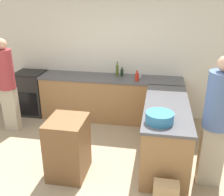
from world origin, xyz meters
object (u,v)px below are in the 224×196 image
object	(u,v)px
island_table	(68,147)
hot_sauce_bottle	(137,77)
wine_bottle_dark	(122,73)
person_at_peninsula	(217,119)
range_oven	(32,93)
person_by_range	(7,82)
olive_oil_bottle	(117,70)
paper_bag	(166,195)
mixing_bowl	(160,118)
vinegar_bottle_clear	(140,75)

from	to	relation	value
island_table	hot_sauce_bottle	size ratio (longest dim) A/B	4.35
wine_bottle_dark	person_at_peninsula	world-z (taller)	person_at_peninsula
range_oven	person_by_range	world-z (taller)	person_by_range
olive_oil_bottle	hot_sauce_bottle	size ratio (longest dim) A/B	1.51
range_oven	paper_bag	distance (m)	3.82
hot_sauce_bottle	paper_bag	xyz separation A→B (m)	(0.60, -2.25, -0.84)
mixing_bowl	vinegar_bottle_clear	size ratio (longest dim) A/B	2.06
paper_bag	mixing_bowl	bearing A→B (deg)	105.56
person_at_peninsula	vinegar_bottle_clear	bearing A→B (deg)	122.11
person_by_range	hot_sauce_bottle	bearing A→B (deg)	16.56
wine_bottle_dark	vinegar_bottle_clear	xyz separation A→B (m)	(0.39, -0.10, -0.00)
person_by_range	person_at_peninsula	bearing A→B (deg)	-15.07
vinegar_bottle_clear	hot_sauce_bottle	xyz separation A→B (m)	(-0.05, -0.17, 0.01)
island_table	wine_bottle_dark	world-z (taller)	wine_bottle_dark
mixing_bowl	wine_bottle_dark	world-z (taller)	wine_bottle_dark
olive_oil_bottle	paper_bag	bearing A→B (deg)	-67.49
wine_bottle_dark	person_by_range	xyz separation A→B (m)	(-2.04, -0.97, -0.02)
olive_oil_bottle	person_by_range	size ratio (longest dim) A/B	0.17
island_table	person_at_peninsula	distance (m)	2.10
vinegar_bottle_clear	paper_bag	size ratio (longest dim) A/B	0.53
vinegar_bottle_clear	island_table	bearing A→B (deg)	-113.30
vinegar_bottle_clear	mixing_bowl	bearing A→B (deg)	-77.79
range_oven	island_table	xyz separation A→B (m)	(1.55, -1.97, -0.02)
range_oven	person_by_range	size ratio (longest dim) A/B	0.52
person_at_peninsula	paper_bag	distance (m)	1.18
person_by_range	mixing_bowl	bearing A→B (deg)	-20.39
olive_oil_bottle	person_by_range	distance (m)	2.16
wine_bottle_dark	vinegar_bottle_clear	size ratio (longest dim) A/B	1.04
hot_sauce_bottle	person_by_range	xyz separation A→B (m)	(-2.38, -0.71, -0.02)
paper_bag	island_table	bearing A→B (deg)	163.56
hot_sauce_bottle	paper_bag	size ratio (longest dim) A/B	0.59
wine_bottle_dark	olive_oil_bottle	distance (m)	0.11
person_at_peninsula	paper_bag	xyz separation A→B (m)	(-0.60, -0.58, -0.83)
vinegar_bottle_clear	person_at_peninsula	xyz separation A→B (m)	(1.15, -1.84, -0.00)
olive_oil_bottle	paper_bag	size ratio (longest dim) A/B	0.90
mixing_bowl	person_at_peninsula	bearing A→B (deg)	7.20
island_table	mixing_bowl	distance (m)	1.40
person_at_peninsula	island_table	bearing A→B (deg)	-175.38
wine_bottle_dark	person_by_range	distance (m)	2.26
wine_bottle_dark	hot_sauce_bottle	bearing A→B (deg)	-38.08
range_oven	olive_oil_bottle	distance (m)	2.02
person_at_peninsula	mixing_bowl	bearing A→B (deg)	-172.80
olive_oil_bottle	island_table	bearing A→B (deg)	-100.27
person_by_range	person_at_peninsula	distance (m)	3.70
olive_oil_bottle	person_by_range	world-z (taller)	person_by_range
island_table	wine_bottle_dark	size ratio (longest dim) A/B	4.74
olive_oil_bottle	vinegar_bottle_clear	bearing A→B (deg)	-9.91
olive_oil_bottle	person_at_peninsula	bearing A→B (deg)	-49.58
island_table	mixing_bowl	world-z (taller)	mixing_bowl
range_oven	island_table	world-z (taller)	range_oven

